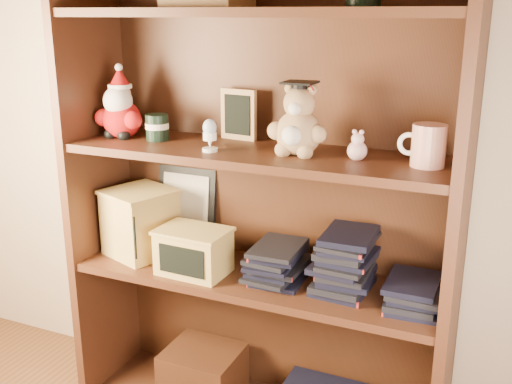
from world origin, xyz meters
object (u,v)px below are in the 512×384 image
grad_teddy_bear (298,126)px  treats_box (140,222)px  bookcase (262,200)px  teacher_mug (428,145)px

grad_teddy_bear → treats_box: bearing=179.4°
bookcase → teacher_mug: bookcase is taller
grad_teddy_bear → teacher_mug: size_ratio=1.68×
treats_box → grad_teddy_bear: bearing=-0.6°
grad_teddy_bear → teacher_mug: bearing=1.0°
bookcase → treats_box: size_ratio=6.10×
grad_teddy_bear → teacher_mug: 0.36m
bookcase → teacher_mug: 0.54m
bookcase → grad_teddy_bear: (0.13, -0.06, 0.25)m
bookcase → teacher_mug: bearing=-5.9°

